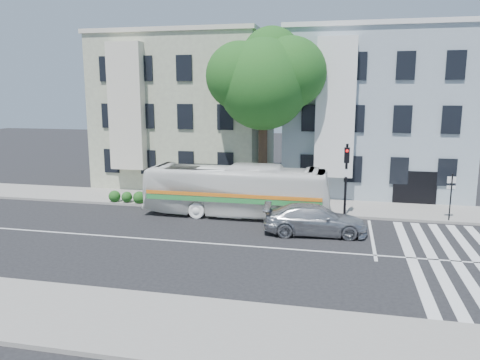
% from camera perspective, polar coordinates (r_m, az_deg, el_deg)
% --- Properties ---
extents(ground, '(120.00, 120.00, 0.00)m').
position_cam_1_polar(ground, '(22.08, -1.08, -7.93)').
color(ground, black).
rests_on(ground, ground).
extents(sidewalk_far, '(80.00, 4.00, 0.15)m').
position_cam_1_polar(sidewalk_far, '(29.60, 2.57, -2.94)').
color(sidewalk_far, gray).
rests_on(sidewalk_far, ground).
extents(sidewalk_near, '(80.00, 4.00, 0.15)m').
position_cam_1_polar(sidewalk_near, '(15.01, -8.63, -17.15)').
color(sidewalk_near, gray).
rests_on(sidewalk_near, ground).
extents(building_left, '(12.00, 10.00, 11.00)m').
position_cam_1_polar(building_left, '(37.33, -6.19, 8.27)').
color(building_left, '#999B82').
rests_on(building_left, ground).
extents(building_right, '(12.00, 10.00, 11.00)m').
position_cam_1_polar(building_right, '(35.42, 16.01, 7.79)').
color(building_right, '#919FAD').
rests_on(building_right, ground).
extents(street_tree, '(7.30, 5.90, 11.10)m').
position_cam_1_polar(street_tree, '(29.48, 3.07, 12.21)').
color(street_tree, '#2D2116').
rests_on(street_tree, ground).
extents(bus, '(2.51, 10.64, 2.96)m').
position_cam_1_polar(bus, '(26.79, -0.45, -1.30)').
color(bus, white).
rests_on(bus, ground).
extents(sedan, '(2.58, 5.33, 1.49)m').
position_cam_1_polar(sedan, '(23.82, 9.12, -4.79)').
color(sedan, '#B2B4B9').
rests_on(sedan, ground).
extents(hedge, '(8.54, 1.52, 0.70)m').
position_cam_1_polar(hedge, '(29.15, -7.61, -2.38)').
color(hedge, '#29581C').
rests_on(hedge, sidewalk_far).
extents(traffic_signal, '(0.44, 0.53, 4.23)m').
position_cam_1_polar(traffic_signal, '(26.63, 12.82, 1.10)').
color(traffic_signal, black).
rests_on(traffic_signal, ground).
extents(far_sign_pole, '(0.47, 0.18, 2.58)m').
position_cam_1_polar(far_sign_pole, '(27.76, 24.33, -1.20)').
color(far_sign_pole, black).
rests_on(far_sign_pole, sidewalk_far).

